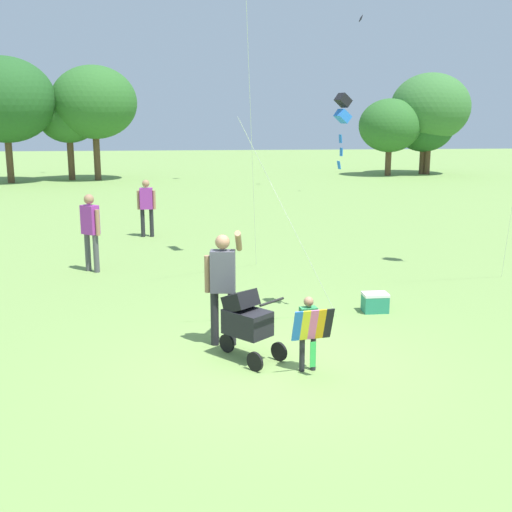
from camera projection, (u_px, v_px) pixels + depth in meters
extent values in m
plane|color=#75994C|center=(273.00, 364.00, 8.98)|extent=(120.00, 120.00, 0.00)
cylinder|color=brown|center=(10.00, 162.00, 33.57)|extent=(0.36, 0.36, 2.25)
ellipsoid|color=#235623|center=(5.00, 100.00, 32.88)|extent=(5.24, 4.71, 4.45)
cylinder|color=brown|center=(71.00, 161.00, 35.19)|extent=(0.36, 0.36, 2.13)
ellipsoid|color=#2D6628|center=(68.00, 117.00, 34.67)|extent=(3.33, 3.00, 2.83)
cylinder|color=brown|center=(97.00, 159.00, 35.08)|extent=(0.36, 0.36, 2.38)
ellipsoid|color=#2D6628|center=(94.00, 102.00, 34.42)|extent=(4.66, 4.20, 3.96)
cylinder|color=brown|center=(388.00, 163.00, 37.86)|extent=(0.36, 0.36, 1.49)
ellipsoid|color=#2D6628|center=(390.00, 125.00, 37.38)|extent=(3.70, 3.33, 3.14)
cylinder|color=brown|center=(422.00, 162.00, 38.95)|extent=(0.36, 0.36, 1.46)
ellipsoid|color=#235623|center=(424.00, 126.00, 38.47)|extent=(3.66, 3.30, 3.11)
cylinder|color=brown|center=(427.00, 157.00, 38.70)|extent=(0.36, 0.36, 2.09)
ellipsoid|color=#387033|center=(430.00, 108.00, 38.06)|extent=(4.83, 4.35, 4.11)
cylinder|color=#232328|center=(313.00, 352.00, 8.71)|extent=(0.08, 0.08, 0.52)
cylinder|color=#232328|center=(302.00, 353.00, 8.67)|extent=(0.08, 0.08, 0.52)
cube|color=#2D8C4C|center=(308.00, 321.00, 8.59)|extent=(0.25, 0.18, 0.39)
cylinder|color=#A37556|center=(318.00, 322.00, 8.63)|extent=(0.06, 0.06, 0.35)
cylinder|color=#A37556|center=(298.00, 324.00, 8.56)|extent=(0.06, 0.06, 0.35)
sphere|color=#A37556|center=(309.00, 302.00, 8.53)|extent=(0.14, 0.14, 0.14)
cube|color=black|center=(328.00, 323.00, 8.48)|extent=(0.14, 0.18, 0.45)
cube|color=#F4A319|center=(321.00, 324.00, 8.45)|extent=(0.14, 0.18, 0.45)
cube|color=pink|center=(313.00, 325.00, 8.42)|extent=(0.14, 0.18, 0.45)
cube|color=yellow|center=(305.00, 326.00, 8.39)|extent=(0.14, 0.18, 0.45)
cube|color=blue|center=(297.00, 326.00, 8.36)|extent=(0.14, 0.18, 0.45)
cube|color=green|center=(313.00, 354.00, 8.49)|extent=(0.08, 0.03, 0.36)
cylinder|color=#232328|center=(215.00, 318.00, 9.65)|extent=(0.12, 0.12, 0.85)
cylinder|color=#232328|center=(232.00, 318.00, 9.64)|extent=(0.12, 0.12, 0.85)
cube|color=#4C4C56|center=(223.00, 271.00, 9.49)|extent=(0.40, 0.28, 0.64)
cylinder|color=#A37556|center=(207.00, 274.00, 9.50)|extent=(0.09, 0.09, 0.57)
cylinder|color=#A37556|center=(238.00, 241.00, 9.52)|extent=(0.16, 0.53, 0.40)
sphere|color=#A37556|center=(222.00, 242.00, 9.39)|extent=(0.22, 0.22, 0.22)
cylinder|color=black|center=(227.00, 343.00, 9.40)|extent=(0.22, 0.23, 0.28)
cylinder|color=black|center=(255.00, 362.00, 8.69)|extent=(0.22, 0.23, 0.28)
cylinder|color=black|center=(279.00, 352.00, 9.07)|extent=(0.22, 0.23, 0.28)
cube|color=black|center=(247.00, 322.00, 9.03)|extent=(0.76, 0.77, 0.36)
cube|color=black|center=(241.00, 301.00, 9.05)|extent=(0.59, 0.59, 0.35)
cylinder|color=black|center=(272.00, 302.00, 8.65)|extent=(0.38, 0.35, 0.04)
cube|color=black|center=(343.00, 100.00, 10.34)|extent=(0.30, 0.27, 0.24)
cube|color=blue|center=(343.00, 116.00, 10.40)|extent=(0.30, 0.27, 0.24)
cube|color=blue|center=(340.00, 139.00, 10.44)|extent=(0.05, 0.08, 0.14)
cube|color=blue|center=(341.00, 152.00, 10.56)|extent=(0.04, 0.08, 0.14)
cube|color=blue|center=(339.00, 165.00, 10.62)|extent=(0.06, 0.09, 0.14)
cylinder|color=silver|center=(292.00, 226.00, 10.16)|extent=(1.84, 1.09, 3.46)
cylinder|color=silver|center=(251.00, 118.00, 12.67)|extent=(0.59, 3.31, 6.86)
cube|color=black|center=(361.00, 18.00, 26.55)|extent=(0.17, 0.32, 0.30)
cylinder|color=#232328|center=(152.00, 223.00, 18.47)|extent=(0.12, 0.12, 0.82)
cylinder|color=#232328|center=(143.00, 223.00, 18.45)|extent=(0.12, 0.12, 0.82)
cube|color=purple|center=(146.00, 198.00, 18.31)|extent=(0.37, 0.23, 0.62)
cylinder|color=#A37556|center=(154.00, 200.00, 18.33)|extent=(0.09, 0.09, 0.55)
cylinder|color=#A37556|center=(139.00, 200.00, 18.30)|extent=(0.09, 0.09, 0.55)
sphere|color=#A37556|center=(146.00, 183.00, 18.21)|extent=(0.21, 0.21, 0.21)
cylinder|color=#4C4C51|center=(88.00, 252.00, 14.35)|extent=(0.13, 0.13, 0.87)
cylinder|color=#4C4C51|center=(96.00, 254.00, 14.20)|extent=(0.13, 0.13, 0.87)
cube|color=purple|center=(90.00, 220.00, 14.11)|extent=(0.44, 0.42, 0.65)
cylinder|color=#A37556|center=(83.00, 221.00, 14.25)|extent=(0.09, 0.09, 0.58)
cylinder|color=#A37556|center=(98.00, 223.00, 13.99)|extent=(0.09, 0.09, 0.58)
sphere|color=#A37556|center=(89.00, 199.00, 14.01)|extent=(0.22, 0.22, 0.22)
cube|color=#288466|center=(375.00, 304.00, 11.36)|extent=(0.44, 0.32, 0.30)
cube|color=white|center=(375.00, 294.00, 11.32)|extent=(0.45, 0.33, 0.05)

